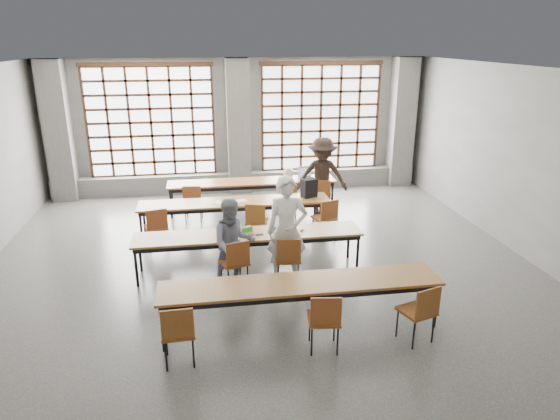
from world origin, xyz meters
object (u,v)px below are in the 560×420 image
at_px(laptop_front, 280,226).
at_px(mouse, 302,230).
at_px(chair_mid_centre, 256,219).
at_px(chair_front_left, 236,259).
at_px(desk_row_c, 249,237).
at_px(chair_mid_right, 326,215).
at_px(desk_row_b, 235,204).
at_px(red_pouch, 178,328).
at_px(chair_back_right, 322,193).
at_px(green_box, 245,229).
at_px(chair_front_right, 288,256).
at_px(plastic_bag, 289,173).
at_px(laptop_back, 306,175).
at_px(chair_near_right, 421,308).
at_px(student_male, 287,231).
at_px(chair_near_left, 178,329).
at_px(student_back, 322,176).
at_px(phone, 259,234).
at_px(chair_near_mid, 325,316).
at_px(chair_back_mid, 289,195).
at_px(chair_mid_left, 156,224).
at_px(desk_row_a, 252,183).
at_px(student_female, 233,243).
at_px(desk_row_d, 301,286).
at_px(chair_back_left, 193,199).

distance_m(laptop_front, mouse, 0.39).
relative_size(chair_mid_centre, chair_front_left, 1.00).
xyz_separation_m(desk_row_c, chair_mid_right, (1.72, 1.22, -0.13)).
relative_size(desk_row_b, red_pouch, 20.00).
height_order(chair_back_right, green_box, chair_back_right).
xyz_separation_m(chair_front_right, plastic_bag, (0.71, 4.03, 0.34)).
height_order(desk_row_c, laptop_back, laptop_back).
height_order(chair_mid_right, chair_front_right, same).
bearing_deg(chair_front_left, chair_near_right, -39.70).
height_order(chair_back_right, student_male, student_male).
bearing_deg(desk_row_c, chair_near_left, -113.81).
xyz_separation_m(student_back, phone, (-1.83, -2.95, -0.18)).
bearing_deg(chair_near_mid, chair_front_right, 94.37).
distance_m(chair_back_mid, chair_near_left, 5.80).
distance_m(desk_row_c, plastic_bag, 3.65).
bearing_deg(chair_mid_left, desk_row_c, -35.95).
bearing_deg(desk_row_a, chair_near_right, -74.27).
bearing_deg(student_female, laptop_back, 57.02).
bearing_deg(laptop_front, laptop_back, 70.89).
xyz_separation_m(chair_back_right, student_male, (-1.39, -3.23, 0.40)).
distance_m(desk_row_a, mouse, 3.42).
bearing_deg(mouse, desk_row_c, 178.79).
bearing_deg(desk_row_c, chair_mid_centre, 77.49).
height_order(desk_row_d, chair_back_right, chair_back_right).
bearing_deg(desk_row_c, red_pouch, -114.54).
relative_size(desk_row_d, chair_back_right, 4.55).
height_order(chair_back_mid, chair_near_left, same).
xyz_separation_m(mouse, red_pouch, (-2.09, -2.49, -0.25)).
relative_size(chair_front_right, plastic_bag, 3.08).
xyz_separation_m(chair_back_left, chair_back_mid, (2.19, 0.00, 0.00)).
distance_m(chair_mid_left, plastic_bag, 3.72).
xyz_separation_m(desk_row_c, chair_back_left, (-1.00, 2.72, -0.13)).
distance_m(chair_back_left, mouse, 3.37).
relative_size(laptop_front, green_box, 1.85).
xyz_separation_m(desk_row_b, chair_near_right, (2.19, -4.43, -0.13)).
distance_m(chair_back_mid, chair_near_right, 5.38).
xyz_separation_m(desk_row_d, chair_back_mid, (0.64, 4.68, -0.13)).
distance_m(chair_near_mid, student_male, 2.13).
height_order(chair_mid_left, chair_mid_right, same).
height_order(desk_row_d, chair_near_left, chair_near_left).
bearing_deg(student_male, laptop_front, 97.48).
bearing_deg(laptop_back, chair_near_right, -86.82).
bearing_deg(chair_near_mid, phone, 102.80).
xyz_separation_m(chair_back_right, student_back, (0.02, 0.13, 0.38)).
relative_size(desk_row_b, chair_back_left, 4.55).
height_order(chair_back_mid, chair_back_right, same).
xyz_separation_m(chair_back_right, phone, (-1.81, -2.83, 0.20)).
distance_m(chair_near_left, plastic_bag, 6.48).
height_order(desk_row_b, chair_back_left, chair_back_left).
bearing_deg(desk_row_b, red_pouch, -103.40).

